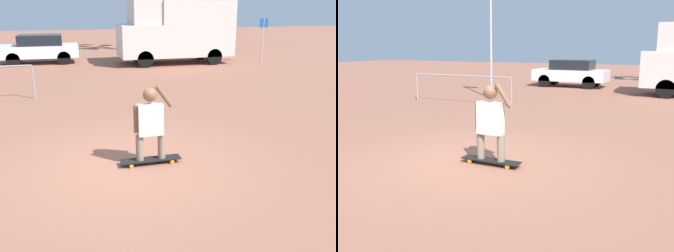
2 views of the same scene
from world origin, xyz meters
The scene contains 6 objects.
ground_plane centered at (0.00, 0.00, 0.00)m, with size 80.00×80.00×0.00m, color #935B47.
skateboard centered at (0.38, -0.07, 0.08)m, with size 1.13×0.25×0.09m.
person_skateboarder centered at (0.38, -0.07, 0.85)m, with size 0.73×0.25×1.40m.
camper_van centered at (4.45, 11.95, 1.65)m, with size 5.57×2.28×3.06m.
parked_car_white centered at (-2.23, 13.66, 0.75)m, with size 3.80×1.71×1.41m.
street_sign centered at (8.71, 11.07, 1.41)m, with size 0.44×0.06×2.18m.
Camera 1 is at (-0.99, -6.37, 2.84)m, focal length 40.00 mm.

